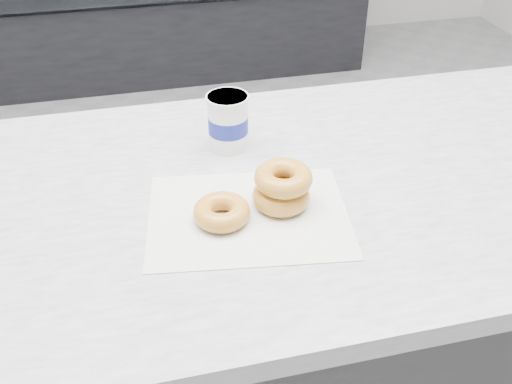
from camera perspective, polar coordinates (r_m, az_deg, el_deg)
ground at (r=2.09m, az=-2.47°, el=-10.27°), size 5.00×5.00×0.00m
counter at (r=1.36m, az=2.18°, el=-14.78°), size 3.06×0.76×0.90m
wax_paper at (r=0.98m, az=-0.78°, el=-2.34°), size 0.37×0.31×0.00m
donut_single at (r=0.96m, az=-3.46°, el=-2.00°), size 0.12×0.12×0.03m
donut_stack at (r=0.98m, az=2.63°, el=0.49°), size 0.12×0.12×0.07m
coffee_cup at (r=1.14m, az=-2.81°, el=7.08°), size 0.10×0.10×0.11m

